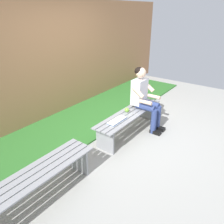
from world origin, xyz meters
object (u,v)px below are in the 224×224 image
(bench_far, at_px, (32,183))
(person_seated, at_px, (144,96))
(apple, at_px, (127,110))
(bench_near, at_px, (129,118))
(book_open, at_px, (117,120))

(bench_far, distance_m, person_seated, 2.59)
(bench_far, height_order, apple, apple)
(bench_near, bearing_deg, bench_far, 0.00)
(bench_near, xyz_separation_m, bench_far, (2.19, 0.00, 0.00))
(person_seated, xyz_separation_m, apple, (0.37, -0.16, -0.20))
(bench_near, height_order, bench_far, same)
(person_seated, height_order, book_open, person_seated)
(person_seated, distance_m, book_open, 0.83)
(bench_near, xyz_separation_m, book_open, (0.41, -0.00, 0.11))
(person_seated, height_order, apple, person_seated)
(apple, bearing_deg, person_seated, 156.50)
(bench_near, height_order, book_open, book_open)
(bench_near, distance_m, bench_far, 2.19)
(bench_near, bearing_deg, apple, -90.17)
(person_seated, relative_size, apple, 14.02)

